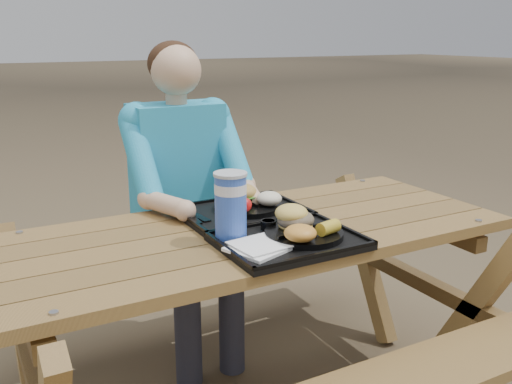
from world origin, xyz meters
TOP-DOWN VIEW (x-y plane):
  - picnic_table at (0.00, 0.00)m, footprint 1.80×1.49m
  - tray_near at (0.01, -0.21)m, footprint 0.45×0.35m
  - tray_far at (0.02, 0.14)m, footprint 0.45×0.35m
  - plate_near at (0.06, -0.21)m, footprint 0.26×0.26m
  - plate_far at (0.05, 0.15)m, footprint 0.26×0.26m
  - napkin_stack at (-0.13, -0.25)m, footprint 0.20×0.20m
  - soda_cup at (-0.15, -0.10)m, footprint 0.10×0.10m
  - condiment_bbq at (-0.00, -0.09)m, footprint 0.05×0.05m
  - condiment_mustard at (0.06, -0.08)m, footprint 0.04×0.04m
  - sandwich at (0.06, -0.16)m, footprint 0.12×0.12m
  - mac_cheese at (0.00, -0.28)m, footprint 0.10×0.10m
  - corn_cob at (0.12, -0.27)m, footprint 0.09×0.09m
  - cutlery_far at (-0.16, 0.16)m, footprint 0.04×0.16m
  - burger at (0.04, 0.19)m, footprint 0.12×0.12m
  - baked_beans at (-0.02, 0.09)m, footprint 0.08×0.08m
  - potato_salad at (0.11, 0.10)m, footprint 0.10×0.10m
  - diner at (-0.06, 0.59)m, footprint 0.48×0.84m

SIDE VIEW (x-z plane):
  - picnic_table at x=0.00m, z-range 0.00..0.75m
  - diner at x=-0.06m, z-range 0.00..1.28m
  - tray_near at x=0.01m, z-range 0.75..0.77m
  - tray_far at x=0.02m, z-range 0.75..0.77m
  - cutlery_far at x=-0.16m, z-range 0.77..0.78m
  - napkin_stack at x=-0.13m, z-range 0.77..0.79m
  - plate_near at x=0.06m, z-range 0.77..0.79m
  - plate_far at x=0.05m, z-range 0.77..0.79m
  - condiment_mustard at x=0.06m, z-range 0.77..0.80m
  - condiment_bbq at x=0.00m, z-range 0.77..0.80m
  - baked_beans at x=-0.02m, z-range 0.79..0.83m
  - corn_cob at x=0.12m, z-range 0.79..0.83m
  - mac_cheese at x=0.00m, z-range 0.79..0.84m
  - potato_salad at x=0.11m, z-range 0.79..0.84m
  - burger at x=0.04m, z-range 0.79..0.90m
  - sandwich at x=0.06m, z-range 0.79..0.91m
  - soda_cup at x=-0.15m, z-range 0.77..0.98m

